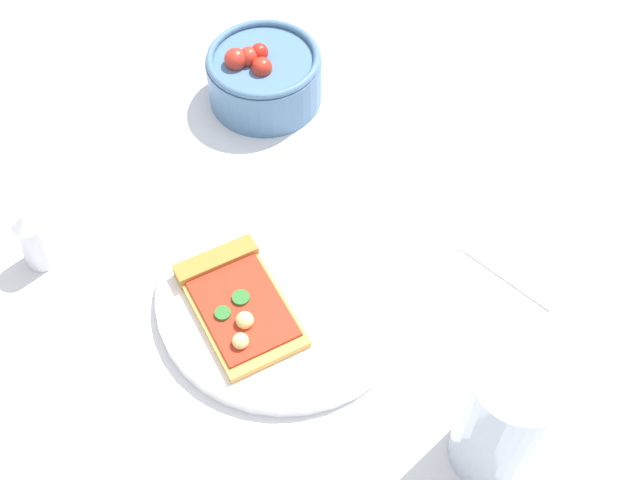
% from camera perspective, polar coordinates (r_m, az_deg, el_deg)
% --- Properties ---
extents(ground_plane, '(2.40, 2.40, 0.00)m').
position_cam_1_polar(ground_plane, '(0.79, -3.04, -2.45)').
color(ground_plane, silver).
rests_on(ground_plane, ground).
extents(plate, '(0.24, 0.24, 0.01)m').
position_cam_1_polar(plate, '(0.77, -2.30, -3.68)').
color(plate, white).
rests_on(plate, ground_plane).
extents(pizza_slice_main, '(0.14, 0.11, 0.02)m').
position_cam_1_polar(pizza_slice_main, '(0.75, -5.76, -4.06)').
color(pizza_slice_main, gold).
rests_on(pizza_slice_main, plate).
extents(salad_bowl, '(0.12, 0.12, 0.07)m').
position_cam_1_polar(salad_bowl, '(0.92, -3.85, 11.16)').
color(salad_bowl, '#4C7299').
rests_on(salad_bowl, ground_plane).
extents(soda_glass, '(0.07, 0.07, 0.13)m').
position_cam_1_polar(soda_glass, '(0.66, 12.53, -12.00)').
color(soda_glass, silver).
rests_on(soda_glass, ground_plane).
extents(paper_napkin, '(0.11, 0.13, 0.00)m').
position_cam_1_polar(paper_napkin, '(0.84, 14.90, 0.06)').
color(paper_napkin, silver).
rests_on(paper_napkin, ground_plane).
extents(pepper_shaker, '(0.03, 0.03, 0.07)m').
position_cam_1_polar(pepper_shaker, '(0.81, -19.02, 0.07)').
color(pepper_shaker, silver).
rests_on(pepper_shaker, ground_plane).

